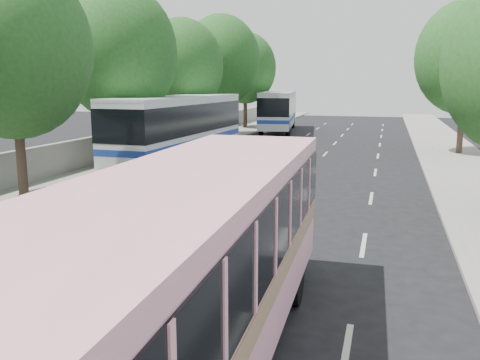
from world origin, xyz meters
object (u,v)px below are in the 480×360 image
at_px(white_pickup, 207,178).
at_px(tour_coach_rear, 279,108).
at_px(pink_bus, 190,253).
at_px(pink_taxi, 201,193).
at_px(tour_coach_front, 179,123).

xyz_separation_m(white_pickup, tour_coach_rear, (-2.96, 27.47, 1.43)).
bearing_deg(pink_bus, pink_taxi, 108.01).
relative_size(pink_bus, tour_coach_front, 0.80).
relative_size(white_pickup, tour_coach_front, 0.41).
relative_size(pink_taxi, tour_coach_rear, 0.36).
bearing_deg(pink_taxi, white_pickup, 100.45).
bearing_deg(tour_coach_front, tour_coach_rear, 88.73).
distance_m(pink_bus, white_pickup, 12.46).
relative_size(tour_coach_front, tour_coach_rear, 1.01).
bearing_deg(pink_taxi, tour_coach_rear, 91.21).
distance_m(pink_bus, pink_taxi, 9.77).
bearing_deg(tour_coach_rear, pink_taxi, -90.51).
bearing_deg(pink_taxi, tour_coach_front, 110.65).
bearing_deg(tour_coach_rear, white_pickup, -91.41).
relative_size(pink_bus, pink_taxi, 2.25).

